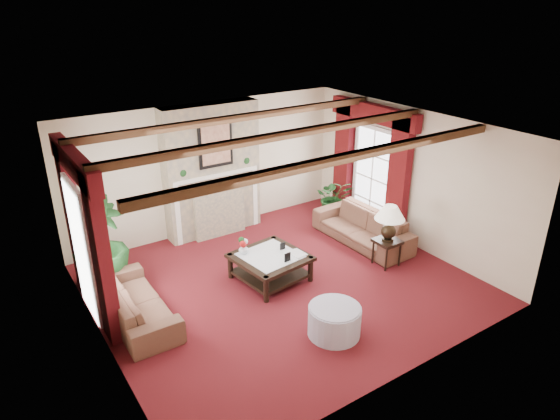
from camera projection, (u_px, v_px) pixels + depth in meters
floor at (282, 284)px, 8.65m from camera, size 6.00×6.00×0.00m
ceiling at (282, 132)px, 7.58m from camera, size 6.00×6.00×0.00m
back_wall at (208, 168)px, 10.22m from camera, size 6.00×0.02×2.70m
left_wall at (94, 263)px, 6.59m from camera, size 0.02×5.50×2.70m
right_wall at (411, 178)px, 9.64m from camera, size 0.02×5.50×2.70m
ceiling_beams at (282, 135)px, 7.60m from camera, size 6.00×3.00×0.12m
fireplace at (208, 103)px, 9.53m from camera, size 2.00×0.52×2.70m
french_door_left at (69, 185)px, 7.06m from camera, size 0.10×1.10×2.16m
french_door_right at (377, 128)px, 10.08m from camera, size 0.10×1.10×2.16m
curtains_left at (72, 156)px, 6.95m from camera, size 0.20×2.40×2.55m
curtains_right at (374, 108)px, 9.86m from camera, size 0.20×2.40×2.55m
sofa_left at (136, 296)px, 7.59m from camera, size 2.01×0.63×0.78m
sofa_right at (363, 222)px, 9.97m from camera, size 2.19×0.72×0.85m
potted_palm at (103, 262)px, 8.43m from camera, size 2.32×2.42×0.91m
small_plant at (334, 201)px, 11.19m from camera, size 1.60×1.61×0.69m
coffee_table at (270, 267)px, 8.71m from camera, size 1.27×1.27×0.47m
side_table at (386, 252)px, 9.18m from camera, size 0.53×0.53×0.51m
ottoman at (334, 321)px, 7.29m from camera, size 0.78×0.78×0.45m
table_lamp at (389, 223)px, 8.94m from camera, size 0.55×0.55×0.69m
flower_vase at (244, 249)px, 8.65m from camera, size 0.18×0.19×0.17m
book at (292, 248)px, 8.54m from camera, size 0.23×0.06×0.31m
photo_frame_a at (287, 257)px, 8.38m from camera, size 0.13×0.03×0.17m
photo_frame_b at (283, 246)px, 8.78m from camera, size 0.11×0.03×0.14m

